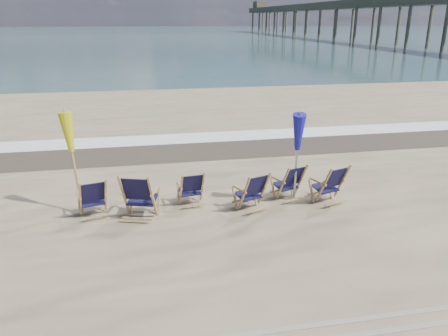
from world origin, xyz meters
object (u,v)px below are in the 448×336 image
object	(u,v)px
beach_chair_0	(106,197)
beach_chair_1	(152,198)
umbrella_blue	(298,134)
beach_chair_2	(202,188)
beach_chair_4	(301,181)
fishing_pier	(350,15)
beach_chair_5	(342,183)
umbrella_yellow	(71,138)
beach_chair_3	(264,190)

from	to	relation	value
beach_chair_0	beach_chair_1	world-z (taller)	beach_chair_1
beach_chair_1	umbrella_blue	bearing A→B (deg)	-155.60
beach_chair_2	beach_chair_4	xyz separation A→B (m)	(2.35, -0.07, 0.03)
beach_chair_0	fishing_pier	xyz separation A→B (m)	(40.63, 71.94, 4.18)
beach_chair_0	umbrella_blue	distance (m)	4.43
beach_chair_5	umbrella_yellow	distance (m)	6.12
beach_chair_4	umbrella_yellow	xyz separation A→B (m)	(-5.10, 0.25, 1.24)
beach_chair_3	fishing_pier	world-z (taller)	fishing_pier
beach_chair_0	beach_chair_2	xyz separation A→B (m)	(2.13, 0.18, -0.03)
beach_chair_2	beach_chair_4	size ratio (longest dim) A/B	0.93
umbrella_yellow	fishing_pier	xyz separation A→B (m)	(41.25, 71.59, 2.94)
beach_chair_5	fishing_pier	xyz separation A→B (m)	(35.28, 72.20, 4.15)
beach_chair_0	beach_chair_3	xyz separation A→B (m)	(3.46, -0.30, 0.01)
beach_chair_2	beach_chair_5	bearing A→B (deg)	165.02
beach_chair_1	fishing_pier	size ratio (longest dim) A/B	0.01
beach_chair_4	beach_chair_3	bearing A→B (deg)	3.26
beach_chair_2	beach_chair_4	bearing A→B (deg)	171.06
beach_chair_1	beach_chair_3	size ratio (longest dim) A/B	1.15
beach_chair_3	umbrella_blue	xyz separation A→B (m)	(0.80, 0.21, 1.20)
beach_chair_4	fishing_pier	world-z (taller)	fishing_pier
beach_chair_5	umbrella_yellow	bearing A→B (deg)	-24.12
beach_chair_3	beach_chair_4	size ratio (longest dim) A/B	1.01
beach_chair_0	fishing_pier	distance (m)	82.73
beach_chair_3	umbrella_yellow	world-z (taller)	umbrella_yellow
beach_chair_3	umbrella_blue	world-z (taller)	umbrella_blue
beach_chair_2	umbrella_blue	world-z (taller)	umbrella_blue
beach_chair_0	beach_chair_4	distance (m)	4.48
beach_chair_0	beach_chair_5	world-z (taller)	beach_chair_5
beach_chair_4	umbrella_yellow	world-z (taller)	umbrella_yellow
umbrella_blue	fishing_pier	distance (m)	80.75
beach_chair_2	umbrella_blue	size ratio (longest dim) A/B	0.40
beach_chair_3	umbrella_yellow	size ratio (longest dim) A/B	0.43
umbrella_yellow	fishing_pier	size ratio (longest dim) A/B	0.02
beach_chair_5	fishing_pier	distance (m)	80.47
beach_chair_1	umbrella_yellow	xyz separation A→B (m)	(-1.61, 0.81, 1.16)
beach_chair_0	beach_chair_1	bearing A→B (deg)	141.01
beach_chair_4	beach_chair_5	size ratio (longest dim) A/B	0.94
umbrella_yellow	fishing_pier	distance (m)	82.68
beach_chair_1	beach_chair_0	bearing A→B (deg)	-7.03
beach_chair_1	umbrella_blue	size ratio (longest dim) A/B	0.50
beach_chair_0	beach_chair_4	world-z (taller)	beach_chair_4
beach_chair_3	beach_chair_5	distance (m)	1.88
umbrella_yellow	umbrella_blue	size ratio (longest dim) A/B	1.02
umbrella_blue	beach_chair_5	bearing A→B (deg)	-9.11
beach_chair_3	beach_chair_2	bearing A→B (deg)	-39.80
beach_chair_1	fishing_pier	xyz separation A→B (m)	(39.65, 72.40, 4.10)
umbrella_blue	beach_chair_2	bearing A→B (deg)	172.90
beach_chair_2	beach_chair_3	xyz separation A→B (m)	(1.33, -0.48, 0.04)
beach_chair_5	umbrella_yellow	size ratio (longest dim) A/B	0.45
beach_chair_2	fishing_pier	distance (m)	81.55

